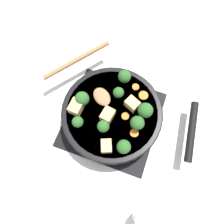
# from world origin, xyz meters

# --- Properties ---
(ground_plane) EXTENTS (2.40, 2.40, 0.00)m
(ground_plane) POSITION_xyz_m (0.00, 0.00, 0.00)
(ground_plane) COLOR silver
(front_burner_grate) EXTENTS (0.31, 0.31, 0.03)m
(front_burner_grate) POSITION_xyz_m (0.00, 0.00, 0.01)
(front_burner_grate) COLOR black
(front_burner_grate) RESTS_ON ground_plane
(skillet_pan) EXTENTS (0.32, 0.44, 0.05)m
(skillet_pan) POSITION_xyz_m (0.00, -0.00, 0.06)
(skillet_pan) COLOR black
(skillet_pan) RESTS_ON front_burner_grate
(wooden_spoon) EXTENTS (0.24, 0.25, 0.02)m
(wooden_spoon) POSITION_xyz_m (0.09, 0.12, 0.09)
(wooden_spoon) COLOR #A87A4C
(wooden_spoon) RESTS_ON skillet_pan
(tofu_cube_center_large) EXTENTS (0.05, 0.04, 0.04)m
(tofu_cube_center_large) POSITION_xyz_m (-0.03, 0.11, 0.10)
(tofu_cube_center_large) COLOR #DBB770
(tofu_cube_center_large) RESTS_ON skillet_pan
(tofu_cube_near_handle) EXTENTS (0.05, 0.04, 0.03)m
(tofu_cube_near_handle) POSITION_xyz_m (-0.11, -0.02, 0.09)
(tofu_cube_near_handle) COLOR #DBB770
(tofu_cube_near_handle) RESTS_ON skillet_pan
(tofu_cube_east_chunk) EXTENTS (0.05, 0.05, 0.03)m
(tofu_cube_east_chunk) POSITION_xyz_m (0.04, -0.05, 0.10)
(tofu_cube_east_chunk) COLOR #DBB770
(tofu_cube_east_chunk) RESTS_ON skillet_pan
(tofu_cube_west_chunk) EXTENTS (0.05, 0.04, 0.03)m
(tofu_cube_west_chunk) POSITION_xyz_m (-0.02, 0.01, 0.10)
(tofu_cube_west_chunk) COLOR #DBB770
(tofu_cube_west_chunk) RESTS_ON skillet_pan
(broccoli_floret_near_spoon) EXTENTS (0.03, 0.03, 0.04)m
(broccoli_floret_near_spoon) POSITION_xyz_m (-0.07, 0.08, 0.10)
(broccoli_floret_near_spoon) COLOR #709956
(broccoli_floret_near_spoon) RESTS_ON skillet_pan
(broccoli_floret_center_top) EXTENTS (0.04, 0.04, 0.05)m
(broccoli_floret_center_top) POSITION_xyz_m (-0.02, -0.08, 0.11)
(broccoli_floret_center_top) COLOR #709956
(broccoli_floret_center_top) RESTS_ON skillet_pan
(broccoli_floret_east_rim) EXTENTS (0.04, 0.04, 0.05)m
(broccoli_floret_east_rim) POSITION_xyz_m (0.00, 0.10, 0.11)
(broccoli_floret_east_rim) COLOR #709956
(broccoli_floret_east_rim) RESTS_ON skillet_pan
(broccoli_floret_west_rim) EXTENTS (0.03, 0.03, 0.04)m
(broccoli_floret_west_rim) POSITION_xyz_m (0.06, -0.00, 0.10)
(broccoli_floret_west_rim) COLOR #709956
(broccoli_floret_west_rim) RESTS_ON skillet_pan
(broccoli_floret_north_edge) EXTENTS (0.04, 0.04, 0.04)m
(broccoli_floret_north_edge) POSITION_xyz_m (-0.06, 0.01, 0.10)
(broccoli_floret_north_edge) COLOR #709956
(broccoli_floret_north_edge) RESTS_ON skillet_pan
(broccoli_floret_south_cluster) EXTENTS (0.05, 0.05, 0.05)m
(broccoli_floret_south_cluster) POSITION_xyz_m (0.03, -0.10, 0.11)
(broccoli_floret_south_cluster) COLOR #709956
(broccoli_floret_south_cluster) RESTS_ON skillet_pan
(broccoli_floret_mid_floret) EXTENTS (0.04, 0.04, 0.05)m
(broccoli_floret_mid_floret) POSITION_xyz_m (0.12, -0.00, 0.11)
(broccoli_floret_mid_floret) COLOR #709956
(broccoli_floret_mid_floret) RESTS_ON skillet_pan
(broccoli_floret_small_inner) EXTENTS (0.04, 0.04, 0.05)m
(broccoli_floret_small_inner) POSITION_xyz_m (-0.10, -0.07, 0.11)
(broccoli_floret_small_inner) COLOR #709956
(broccoli_floret_small_inner) RESTS_ON skillet_pan
(carrot_slice_orange_thin) EXTENTS (0.03, 0.03, 0.01)m
(carrot_slice_orange_thin) POSITION_xyz_m (-0.04, -0.09, 0.08)
(carrot_slice_orange_thin) COLOR orange
(carrot_slice_orange_thin) RESTS_ON skillet_pan
(carrot_slice_near_center) EXTENTS (0.03, 0.03, 0.01)m
(carrot_slice_near_center) POSITION_xyz_m (0.09, -0.08, 0.08)
(carrot_slice_near_center) COLOR orange
(carrot_slice_near_center) RESTS_ON skillet_pan
(carrot_slice_edge_slice) EXTENTS (0.02, 0.02, 0.01)m
(carrot_slice_edge_slice) POSITION_xyz_m (0.11, -0.04, 0.08)
(carrot_slice_edge_slice) COLOR orange
(carrot_slice_edge_slice) RESTS_ON skillet_pan
(carrot_slice_under_broccoli) EXTENTS (0.02, 0.02, 0.01)m
(carrot_slice_under_broccoli) POSITION_xyz_m (0.00, -0.04, 0.08)
(carrot_slice_under_broccoli) COLOR orange
(carrot_slice_under_broccoli) RESTS_ON skillet_pan
(salt_shaker) EXTENTS (0.04, 0.04, 0.09)m
(salt_shaker) POSITION_xyz_m (-0.26, -0.18, 0.04)
(salt_shaker) COLOR white
(salt_shaker) RESTS_ON ground_plane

